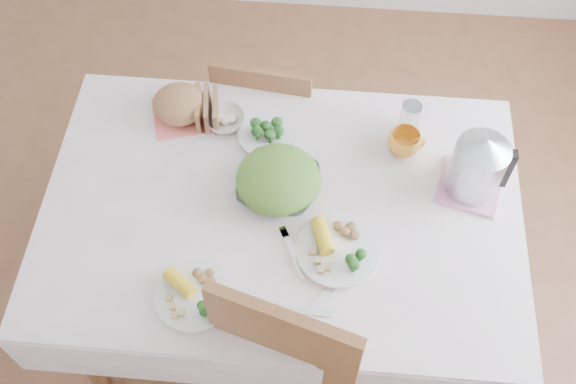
# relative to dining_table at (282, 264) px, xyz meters

# --- Properties ---
(floor) EXTENTS (3.60, 3.60, 0.00)m
(floor) POSITION_rel_dining_table_xyz_m (0.00, 0.00, -0.38)
(floor) COLOR brown
(floor) RESTS_ON ground
(dining_table) EXTENTS (1.40, 0.90, 0.75)m
(dining_table) POSITION_rel_dining_table_xyz_m (0.00, 0.00, 0.00)
(dining_table) COLOR brown
(dining_table) RESTS_ON floor
(tablecloth) EXTENTS (1.50, 1.00, 0.01)m
(tablecloth) POSITION_rel_dining_table_xyz_m (0.00, 0.00, 0.38)
(tablecloth) COLOR white
(tablecloth) RESTS_ON dining_table
(chair_far) EXTENTS (0.42, 0.42, 0.85)m
(chair_far) POSITION_rel_dining_table_xyz_m (-0.10, 0.66, 0.09)
(chair_far) COLOR brown
(chair_far) RESTS_ON floor
(salad_bowl) EXTENTS (0.29, 0.29, 0.06)m
(salad_bowl) POSITION_rel_dining_table_xyz_m (-0.01, 0.06, 0.42)
(salad_bowl) COLOR white
(salad_bowl) RESTS_ON tablecloth
(dinner_plate_left) EXTENTS (0.31, 0.31, 0.02)m
(dinner_plate_left) POSITION_rel_dining_table_xyz_m (-0.22, -0.33, 0.40)
(dinner_plate_left) COLOR white
(dinner_plate_left) RESTS_ON tablecloth
(dinner_plate_right) EXTENTS (0.26, 0.26, 0.02)m
(dinner_plate_right) POSITION_rel_dining_table_xyz_m (0.18, -0.15, 0.40)
(dinner_plate_right) COLOR white
(dinner_plate_right) RESTS_ON tablecloth
(broccoli_plate) EXTENTS (0.23, 0.23, 0.02)m
(broccoli_plate) POSITION_rel_dining_table_xyz_m (-0.07, 0.27, 0.40)
(broccoli_plate) COLOR beige
(broccoli_plate) RESTS_ON tablecloth
(napkin) EXTENTS (0.24, 0.24, 0.00)m
(napkin) POSITION_rel_dining_table_xyz_m (-0.37, 0.34, 0.39)
(napkin) COLOR #FF7067
(napkin) RESTS_ON tablecloth
(bread_loaf) EXTENTS (0.24, 0.23, 0.11)m
(bread_loaf) POSITION_rel_dining_table_xyz_m (-0.37, 0.34, 0.45)
(bread_loaf) COLOR brown
(bread_loaf) RESTS_ON napkin
(fruit_bowl) EXTENTS (0.17, 0.17, 0.04)m
(fruit_bowl) POSITION_rel_dining_table_xyz_m (-0.22, 0.32, 0.41)
(fruit_bowl) COLOR white
(fruit_bowl) RESTS_ON tablecloth
(yellow_mug) EXTENTS (0.14, 0.14, 0.09)m
(yellow_mug) POSITION_rel_dining_table_xyz_m (0.38, 0.25, 0.43)
(yellow_mug) COLOR orange
(yellow_mug) RESTS_ON tablecloth
(glass_tumbler) EXTENTS (0.07, 0.07, 0.13)m
(glass_tumbler) POSITION_rel_dining_table_xyz_m (0.40, 0.34, 0.45)
(glass_tumbler) COLOR white
(glass_tumbler) RESTS_ON tablecloth
(pink_tray) EXTENTS (0.23, 0.23, 0.02)m
(pink_tray) POSITION_rel_dining_table_xyz_m (0.59, 0.12, 0.40)
(pink_tray) COLOR pink
(pink_tray) RESTS_ON tablecloth
(electric_kettle) EXTENTS (0.19, 0.19, 0.23)m
(electric_kettle) POSITION_rel_dining_table_xyz_m (0.59, 0.12, 0.51)
(electric_kettle) COLOR #B2B5BA
(electric_kettle) RESTS_ON pink_tray
(fork_left) EXTENTS (0.10, 0.17, 0.00)m
(fork_left) POSITION_rel_dining_table_xyz_m (0.05, -0.16, 0.39)
(fork_left) COLOR silver
(fork_left) RESTS_ON tablecloth
(fork_right) EXTENTS (0.14, 0.17, 0.00)m
(fork_right) POSITION_rel_dining_table_xyz_m (0.18, -0.25, 0.39)
(fork_right) COLOR silver
(fork_right) RESTS_ON tablecloth
(knife) EXTENTS (0.21, 0.03, 0.00)m
(knife) POSITION_rel_dining_table_xyz_m (0.07, -0.34, 0.39)
(knife) COLOR silver
(knife) RESTS_ON tablecloth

